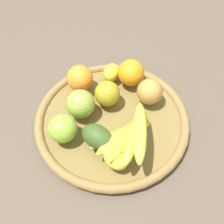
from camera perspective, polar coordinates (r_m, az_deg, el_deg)
ground_plane at (r=0.79m, az=-0.00°, el=-2.31°), size 2.40×2.40×0.00m
basket at (r=0.77m, az=-0.00°, el=-1.64°), size 0.44×0.44×0.03m
avocado at (r=0.69m, az=-3.34°, el=-5.08°), size 0.10×0.08×0.06m
apple_1 at (r=0.77m, az=-1.00°, el=3.86°), size 0.10×0.10×0.07m
orange_1 at (r=0.81m, az=-6.71°, el=7.01°), size 0.11×0.11×0.08m
banana_bunch at (r=0.67m, az=3.60°, el=-4.70°), size 0.16×0.18×0.09m
apple_2 at (r=0.78m, az=7.87°, el=4.23°), size 0.10×0.10×0.07m
lemon_0 at (r=0.84m, az=-0.12°, el=8.24°), size 0.05×0.07×0.05m
apple_0 at (r=0.74m, az=-6.59°, el=1.70°), size 0.11×0.11×0.08m
orange_0 at (r=0.82m, az=4.29°, el=8.08°), size 0.11×0.11×0.08m
apple_3 at (r=0.70m, az=-10.24°, el=-3.40°), size 0.09×0.09×0.07m
lemon_1 at (r=0.66m, az=0.73°, el=-9.59°), size 0.08×0.07×0.05m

